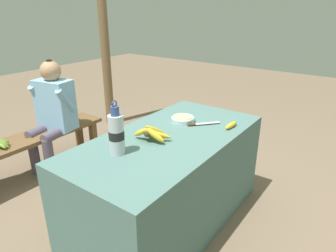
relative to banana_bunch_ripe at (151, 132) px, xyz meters
The scene contains 10 objects.
ground_plane 0.75m from the banana_bunch_ripe, 21.44° to the right, with size 12.00×12.00×0.00m, color #75604C.
market_counter 0.42m from the banana_bunch_ripe, 21.44° to the right, with size 1.46×0.73×0.68m.
banana_bunch_ripe is the anchor object (origin of this frame).
serving_bowl 0.40m from the banana_bunch_ripe, ahead, with size 0.17×0.17×0.04m.
water_bottle 0.27m from the banana_bunch_ripe, 169.35° to the left, with size 0.09×0.09×0.32m.
loose_banana_front 0.60m from the banana_bunch_ripe, 31.96° to the right, with size 0.15×0.04×0.04m.
knife 0.43m from the banana_bunch_ripe, 15.23° to the right, with size 0.20×0.17×0.02m.
wooden_bench 1.42m from the banana_bunch_ripe, 91.00° to the left, with size 1.32×0.32×0.38m.
seated_vendor 1.34m from the banana_bunch_ripe, 83.24° to the left, with size 0.45×0.42×1.04m.
support_post_far 2.25m from the banana_bunch_ripe, 54.26° to the left, with size 0.11×0.11×2.67m.
Camera 1 is at (-1.46, -1.06, 1.48)m, focal length 32.00 mm.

